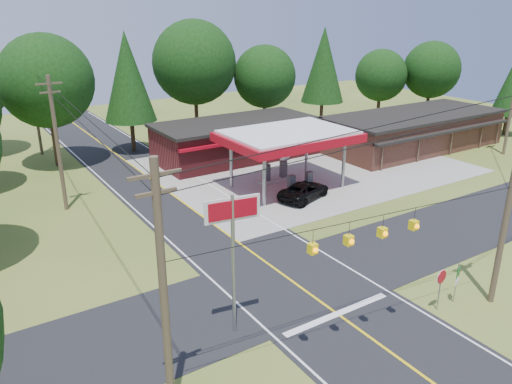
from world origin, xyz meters
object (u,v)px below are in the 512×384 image
suv_car (304,191)px  big_stop_sign (233,233)px  gas_canopy (288,138)px  sedan_car (273,151)px  octagonal_stop_sign (441,280)px

suv_car → big_stop_sign: 18.60m
gas_canopy → big_stop_sign: bearing=-133.0°
gas_canopy → sedan_car: bearing=63.0°
big_stop_sign → sedan_car: bearing=51.9°
gas_canopy → big_stop_sign: big_stop_sign is taller
suv_car → big_stop_sign: bearing=112.3°
gas_canopy → suv_car: (-0.50, -3.00, -3.58)m
sedan_car → gas_canopy: bearing=-136.5°
sedan_car → octagonal_stop_sign: octagonal_stop_sign is taller
big_stop_sign → suv_car: bearing=41.7°
gas_canopy → sedan_car: gas_canopy is taller
suv_car → sedan_car: (4.57, 11.00, -0.04)m
gas_canopy → suv_car: gas_canopy is taller
big_stop_sign → octagonal_stop_sign: (9.50, -4.00, -3.39)m
sedan_car → big_stop_sign: big_stop_sign is taller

